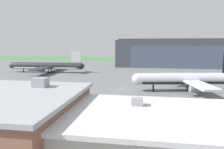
% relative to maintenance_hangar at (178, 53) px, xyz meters
% --- Properties ---
extents(ground_plane, '(440.00, 440.00, 0.00)m').
position_rel_maintenance_hangar_xyz_m(ground_plane, '(-31.04, -87.31, -9.50)').
color(ground_plane, slate).
extents(grass_field_strip, '(440.00, 56.00, 0.08)m').
position_rel_maintenance_hangar_xyz_m(grass_field_strip, '(-31.04, 68.80, -9.46)').
color(grass_field_strip, '#3E8239').
rests_on(grass_field_strip, ground_plane).
extents(maintenance_hangar, '(88.14, 38.63, 19.91)m').
position_rel_maintenance_hangar_xyz_m(maintenance_hangar, '(0.00, 0.00, 0.00)').
color(maintenance_hangar, '#383D47').
rests_on(maintenance_hangar, ground_plane).
extents(airliner_far_left, '(43.58, 33.91, 12.00)m').
position_rel_maintenance_hangar_xyz_m(airliner_far_left, '(-78.47, -50.41, -5.85)').
color(airliner_far_left, '#282B33').
rests_on(airliner_far_left, ground_plane).
extents(airliner_near_right, '(36.43, 33.14, 12.87)m').
position_rel_maintenance_hangar_xyz_m(airliner_near_right, '(-9.66, -87.34, -5.46)').
color(airliner_near_right, silver).
rests_on(airliner_near_right, ground_plane).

